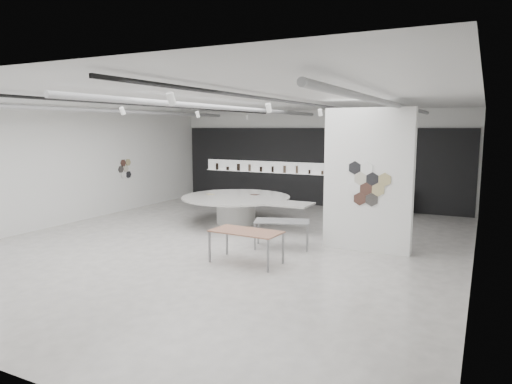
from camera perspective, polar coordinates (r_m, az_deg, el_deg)
The scene contains 7 objects.
room at distance 12.18m, azimuth -3.97°, elevation 3.14°, with size 12.02×14.02×3.82m.
back_wall_display at distance 18.50m, azimuth 7.13°, elevation 3.12°, with size 11.80×0.27×3.10m.
partition_column at distance 11.79m, azimuth 13.83°, elevation 1.43°, with size 2.20×0.38×3.60m.
display_island at distance 14.89m, azimuth -2.29°, elevation -1.73°, with size 4.51×3.54×0.90m.
sample_table_wood at distance 10.52m, azimuth -1.26°, elevation -5.17°, with size 1.66×0.89×0.76m.
sample_table_stone at distance 11.86m, azimuth 3.26°, elevation -3.89°, with size 1.56×1.11×0.72m.
kitchen_counter at distance 17.42m, azimuth 16.32°, elevation -1.05°, with size 1.66×0.79×1.26m.
Camera 1 is at (6.11, -10.43, 3.11)m, focal length 32.00 mm.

